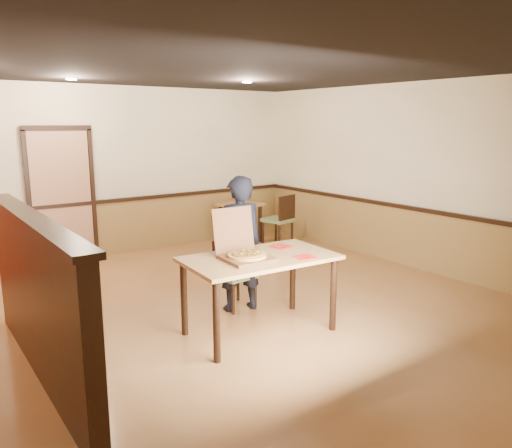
# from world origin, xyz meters

# --- Properties ---
(floor) EXTENTS (7.00, 7.00, 0.00)m
(floor) POSITION_xyz_m (0.00, 0.00, 0.00)
(floor) COLOR #AE7644
(floor) RESTS_ON ground
(ceiling) EXTENTS (7.00, 7.00, 0.00)m
(ceiling) POSITION_xyz_m (0.00, 0.00, 2.80)
(ceiling) COLOR black
(ceiling) RESTS_ON wall_back
(wall_back) EXTENTS (7.00, 0.00, 7.00)m
(wall_back) POSITION_xyz_m (0.00, 3.50, 1.40)
(wall_back) COLOR #FFF5C7
(wall_back) RESTS_ON floor
(wall_right) EXTENTS (0.00, 7.00, 7.00)m
(wall_right) POSITION_xyz_m (3.50, 0.00, 1.40)
(wall_right) COLOR #FFF5C7
(wall_right) RESTS_ON floor
(wainscot_back) EXTENTS (7.00, 0.04, 0.90)m
(wainscot_back) POSITION_xyz_m (0.00, 3.47, 0.45)
(wainscot_back) COLOR olive
(wainscot_back) RESTS_ON floor
(chair_rail_back) EXTENTS (7.00, 0.06, 0.06)m
(chair_rail_back) POSITION_xyz_m (0.00, 3.45, 0.92)
(chair_rail_back) COLOR black
(chair_rail_back) RESTS_ON wall_back
(wainscot_right) EXTENTS (0.04, 7.00, 0.90)m
(wainscot_right) POSITION_xyz_m (3.47, 0.00, 0.45)
(wainscot_right) COLOR olive
(wainscot_right) RESTS_ON floor
(chair_rail_right) EXTENTS (0.06, 7.00, 0.06)m
(chair_rail_right) POSITION_xyz_m (3.45, 0.00, 0.92)
(chair_rail_right) COLOR black
(chair_rail_right) RESTS_ON wall_right
(back_door) EXTENTS (0.90, 0.06, 2.10)m
(back_door) POSITION_xyz_m (-0.80, 3.46, 1.05)
(back_door) COLOR tan
(back_door) RESTS_ON wall_back
(booth_partition) EXTENTS (0.20, 3.10, 1.44)m
(booth_partition) POSITION_xyz_m (-2.00, -0.20, 0.74)
(booth_partition) COLOR black
(booth_partition) RESTS_ON floor
(spot_b) EXTENTS (0.14, 0.14, 0.02)m
(spot_b) POSITION_xyz_m (-0.80, 2.50, 2.78)
(spot_b) COLOR beige
(spot_b) RESTS_ON ceiling
(spot_c) EXTENTS (0.14, 0.14, 0.02)m
(spot_c) POSITION_xyz_m (1.40, 1.50, 2.78)
(spot_c) COLOR beige
(spot_c) RESTS_ON ceiling
(main_table) EXTENTS (1.62, 1.00, 0.84)m
(main_table) POSITION_xyz_m (0.10, -0.59, 0.73)
(main_table) COLOR tan
(main_table) RESTS_ON floor
(diner_chair) EXTENTS (0.44, 0.44, 0.82)m
(diner_chair) POSITION_xyz_m (0.29, 0.24, 0.45)
(diner_chair) COLOR olive
(diner_chair) RESTS_ON floor
(side_chair_left) EXTENTS (0.54, 0.54, 0.83)m
(side_chair_left) POSITION_xyz_m (1.76, 2.33, 0.45)
(side_chair_left) COLOR olive
(side_chair_left) RESTS_ON floor
(side_chair_right) EXTENTS (0.55, 0.55, 0.93)m
(side_chair_right) POSITION_xyz_m (2.70, 2.32, 0.51)
(side_chair_right) COLOR olive
(side_chair_right) RESTS_ON floor
(side_table) EXTENTS (0.80, 0.80, 0.73)m
(side_table) POSITION_xyz_m (2.24, 2.94, 0.55)
(side_table) COLOR tan
(side_table) RESTS_ON floor
(diner) EXTENTS (0.66, 0.51, 1.61)m
(diner) POSITION_xyz_m (0.29, 0.10, 0.81)
(diner) COLOR black
(diner) RESTS_ON floor
(pizza_box) EXTENTS (0.50, 0.58, 0.50)m
(pizza_box) POSITION_xyz_m (-0.08, -0.57, 0.90)
(pizza_box) COLOR brown
(pizza_box) RESTS_ON main_table
(pizza) EXTENTS (0.49, 0.49, 0.03)m
(pizza) POSITION_xyz_m (-0.09, -0.62, 0.89)
(pizza) COLOR #F2AA58
(pizza) RESTS_ON pizza_box
(napkin_near) EXTENTS (0.24, 0.24, 0.01)m
(napkin_near) POSITION_xyz_m (0.46, -0.89, 0.84)
(napkin_near) COLOR red
(napkin_near) RESTS_ON main_table
(napkin_far) EXTENTS (0.24, 0.24, 0.01)m
(napkin_far) POSITION_xyz_m (0.53, -0.40, 0.84)
(napkin_far) COLOR red
(napkin_far) RESTS_ON main_table
(condiment) EXTENTS (0.05, 0.05, 0.13)m
(condiment) POSITION_xyz_m (2.26, 3.06, 0.79)
(condiment) COLOR #955B1B
(condiment) RESTS_ON side_table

